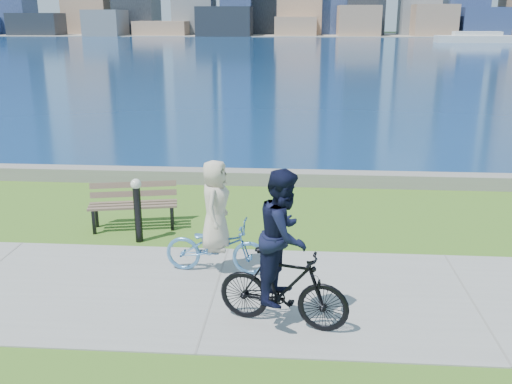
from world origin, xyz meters
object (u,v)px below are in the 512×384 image
park_bench (133,201)px  cyclist_woman (216,232)px  bollard_lamp (137,206)px  cyclist_man (283,262)px

park_bench → cyclist_woman: 2.89m
bollard_lamp → cyclist_man: (2.88, -2.95, 0.25)m
bollard_lamp → cyclist_man: size_ratio=0.56×
bollard_lamp → cyclist_woman: cyclist_woman is taller
cyclist_man → cyclist_woman: bearing=49.7°
bollard_lamp → cyclist_woman: (1.70, -1.29, 0.02)m
park_bench → cyclist_woman: size_ratio=0.95×
cyclist_man → bollard_lamp: bearing=58.7°
park_bench → cyclist_woman: cyclist_woman is taller
cyclist_woman → cyclist_man: 2.05m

